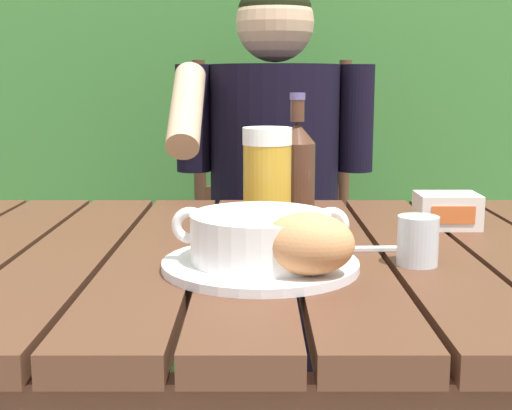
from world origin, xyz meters
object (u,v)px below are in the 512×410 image
Objects in this scene: serving_plate at (263,265)px; soup_bowl at (263,236)px; bread_roll at (311,244)px; person_eating at (276,186)px; chair_near_diner at (275,257)px; table_knife at (348,248)px; beer_glass at (270,180)px; diner_bowl at (282,196)px; water_glass_small at (421,241)px; butter_tub at (450,211)px; beer_bottle at (300,170)px.

soup_bowl reaches higher than serving_plate.
bread_roll is at bearing -49.40° from serving_plate.
person_eating reaches higher than bread_roll.
table_knife is (0.09, -0.88, 0.24)m from chair_near_diner.
soup_bowl is 0.17m from table_knife.
serving_plate is 0.16m from table_knife.
diner_bowl is (0.03, 0.21, -0.06)m from beer_glass.
bread_roll is (0.02, -1.05, 0.29)m from chair_near_diner.
butter_tub is (0.11, 0.25, -0.00)m from water_glass_small.
person_eating is 0.85m from bread_roll.
serving_plate is 0.10m from bread_roll.
water_glass_small reaches higher than table_knife.
serving_plate is 1.52× the size of beer_glass.
person_eating is 11.70× the size of butter_tub.
butter_tub is at bearing 39.56° from serving_plate.
beer_bottle is 0.15m from diner_bowl.
table_knife is (0.09, -0.68, 0.01)m from person_eating.
water_glass_small is at bearing -41.62° from table_knife.
beer_bottle reaches higher than soup_bowl.
bread_roll is (0.02, -0.85, 0.06)m from person_eating.
bread_roll is 0.19m from table_knife.
person_eating is 7.33× the size of table_knife.
chair_near_diner is 9.87× the size of butter_tub.
butter_tub is at bearing 51.81° from bread_roll.
beer_glass reaches higher than butter_tub.
diner_bowl is (0.04, 0.45, -0.02)m from soup_bowl.
butter_tub is at bearing -32.32° from diner_bowl.
beer_glass is (-0.03, -0.75, 0.33)m from chair_near_diner.
serving_plate is at bearing 180.00° from soup_bowl.
chair_near_diner is 1.09m from bread_roll.
water_glass_small is (0.18, -0.96, 0.27)m from chair_near_diner.
person_eating is 0.69m from table_knife.
soup_bowl is 0.45m from diner_bowl.
beer_bottle is at bearing 77.98° from serving_plate.
bread_roll reaches higher than soup_bowl.
person_eating reaches higher than butter_tub.
chair_near_diner reaches higher than water_glass_small.
beer_bottle is 0.33m from water_glass_small.
chair_near_diner is 3.87× the size of serving_plate.
beer_glass reaches higher than diner_bowl.
person_eating is 5.32× the size of beer_bottle.
person_eating is 17.85× the size of water_glass_small.
butter_tub is at bearing 66.51° from water_glass_small.
chair_near_diner is at bearing 92.25° from beer_bottle.
serving_plate is 0.04m from soup_bowl.
soup_bowl is at bearing -102.02° from beer_bottle.
chair_near_diner is 4.32× the size of soup_bowl.
chair_near_diner reaches higher than soup_bowl.
serving_plate is 0.25m from beer_glass.
chair_near_diner is 1.01m from water_glass_small.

